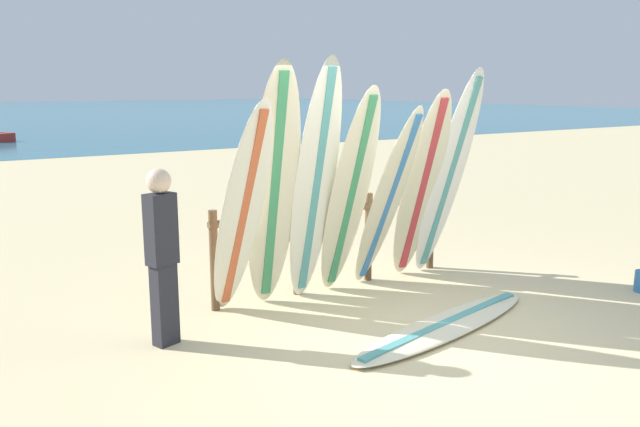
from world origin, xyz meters
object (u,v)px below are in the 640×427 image
Objects in this scene: surfboard_leaning_center at (350,194)px; surfboard_leaning_right at (421,187)px; surfboard_leaning_center_right at (388,199)px; surfboard_leaning_far_right at (448,176)px; beachgoer_standing at (162,250)px; surfboard_leaning_far_left at (242,212)px; surfboard_rack at (334,231)px; surfboard_leaning_left at (273,189)px; surfboard_leaning_center_left at (315,184)px; surfboard_lying_on_sand at (446,325)px.

surfboard_leaning_right is at bearing 0.71° from surfboard_leaning_center.
surfboard_leaning_far_right is at bearing -1.03° from surfboard_leaning_center_right.
surfboard_leaning_center_right is 1.32× the size of beachgoer_standing.
surfboard_leaning_far_right reaches higher than surfboard_leaning_far_left.
surfboard_leaning_center is at bearing 5.45° from beachgoer_standing.
surfboard_leaning_far_right is at bearing 2.72° from beachgoer_standing.
surfboard_leaning_far_right is (0.37, -0.05, 0.12)m from surfboard_leaning_right.
surfboard_rack is at bearing 17.61° from surfboard_leaning_far_left.
surfboard_leaning_far_left is 0.91m from beachgoer_standing.
surfboard_leaning_center_right is (1.80, 0.01, -0.05)m from surfboard_leaning_far_left.
beachgoer_standing is (-3.56, -0.17, -0.38)m from surfboard_leaning_far_right.
surfboard_leaning_center is (0.90, -0.06, -0.12)m from surfboard_leaning_left.
surfboard_leaning_far_right is 3.59m from beachgoer_standing.
surfboard_leaning_center_left reaches higher than surfboard_leaning_far_right.
surfboard_leaning_left is at bearing 174.09° from surfboard_leaning_center_left.
surfboard_leaning_left is 0.91m from surfboard_leaning_center.
surfboard_leaning_center_left reaches higher than surfboard_leaning_center_right.
surfboard_leaning_center_right reaches higher than surfboard_rack.
surfboard_leaning_far_left is 0.86× the size of surfboard_leaning_left.
surfboard_rack is 1.45× the size of surfboard_leaning_center_right.
surfboard_leaning_center_right reaches higher than surfboard_lying_on_sand.
surfboard_leaning_right is (0.96, -0.38, 0.47)m from surfboard_rack.
surfboard_leaning_right is (2.32, 0.05, 0.04)m from surfboard_leaning_far_left.
surfboard_leaning_left is 0.47m from surfboard_leaning_center_left.
beachgoer_standing is (-1.27, -0.27, -0.40)m from surfboard_leaning_left.
surfboard_leaning_left reaches higher than surfboard_rack.
surfboard_leaning_far_left is 0.97× the size of surfboard_leaning_right.
surfboard_leaning_center reaches higher than surfboard_lying_on_sand.
surfboard_leaning_left reaches higher than surfboard_leaning_center_right.
surfboard_leaning_left is at bearing -160.73° from surfboard_rack.
surfboard_leaning_far_left is 1.04× the size of surfboard_leaning_center_right.
beachgoer_standing is (-2.41, 1.09, 0.85)m from surfboard_lying_on_sand.
surfboard_lying_on_sand is (0.68, -1.31, -1.27)m from surfboard_leaning_center_left.
surfboard_leaning_center_left is 1.03× the size of surfboard_leaning_far_right.
surfboard_rack is 1.32× the size of surfboard_leaning_center.
surfboard_leaning_center_right is at bearing 178.97° from surfboard_leaning_far_right.
surfboard_rack is 0.89m from surfboard_leaning_center_left.
surfboard_rack is at bearing 37.74° from surfboard_leaning_center_left.
surfboard_leaning_far_right reaches higher than surfboard_leaning_center_right.
surfboard_leaning_right reaches higher than surfboard_leaning_far_left.
surfboard_leaning_far_left is at bearing -166.49° from surfboard_leaning_left.
surfboard_leaning_center_left is 1.62× the size of beachgoer_standing.
surfboard_rack is at bearing 19.27° from surfboard_leaning_left.
surfboard_leaning_far_right is (0.89, -0.02, 0.20)m from surfboard_leaning_center_right.
surfboard_leaning_right is 0.91× the size of surfboard_leaning_far_right.
surfboard_lying_on_sand is 1.69× the size of beachgoer_standing.
surfboard_leaning_center_left reaches higher than surfboard_leaning_right.
surfboard_leaning_right is at bearing -21.59° from surfboard_rack.
surfboard_leaning_far_left is at bearing 179.98° from surfboard_leaning_far_right.
surfboard_rack is 1.52m from surfboard_leaning_far_right.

